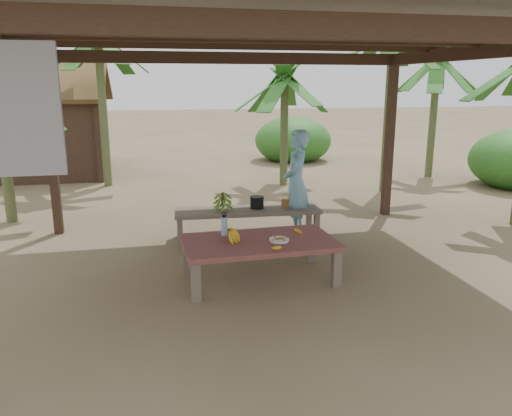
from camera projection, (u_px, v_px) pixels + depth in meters
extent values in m
plane|color=brown|center=(263.00, 271.00, 6.32)|extent=(80.00, 80.00, 0.00)
cube|color=black|center=(51.00, 148.00, 7.61)|extent=(0.13, 0.13, 2.70)
cube|color=black|center=(389.00, 140.00, 8.74)|extent=(0.13, 0.13, 2.70)
cube|color=black|center=(337.00, 27.00, 3.48)|extent=(5.80, 0.14, 0.18)
cube|color=black|center=(231.00, 58.00, 7.85)|extent=(5.80, 0.14, 0.18)
cube|color=black|center=(482.00, 52.00, 6.23)|extent=(0.14, 4.80, 0.18)
cube|color=slate|center=(264.00, 28.00, 5.61)|extent=(6.60, 5.60, 0.06)
cube|color=slate|center=(25.00, 110.00, 3.19)|extent=(0.45, 0.05, 0.85)
cube|color=brown|center=(196.00, 282.00, 5.42)|extent=(0.10, 0.10, 0.44)
cube|color=brown|center=(336.00, 268.00, 5.81)|extent=(0.10, 0.10, 0.44)
cube|color=brown|center=(187.00, 256.00, 6.21)|extent=(0.10, 0.10, 0.44)
cube|color=brown|center=(311.00, 246.00, 6.60)|extent=(0.10, 0.10, 0.44)
cube|color=maroon|center=(259.00, 243.00, 5.95)|extent=(1.83, 1.06, 0.06)
cube|color=brown|center=(180.00, 232.00, 7.28)|extent=(0.08, 0.08, 0.40)
cube|color=brown|center=(317.00, 226.00, 7.59)|extent=(0.08, 0.08, 0.40)
cube|color=brown|center=(180.00, 224.00, 7.72)|extent=(0.08, 0.08, 0.40)
cube|color=brown|center=(309.00, 218.00, 8.03)|extent=(0.08, 0.08, 0.40)
cube|color=brown|center=(248.00, 211.00, 7.60)|extent=(2.23, 0.72, 0.05)
cylinder|color=white|center=(279.00, 241.00, 5.89)|extent=(0.22, 0.22, 0.01)
cylinder|color=white|center=(279.00, 240.00, 5.88)|extent=(0.24, 0.24, 0.02)
cube|color=brown|center=(279.00, 239.00, 5.88)|extent=(0.13, 0.10, 0.02)
ellipsoid|color=gold|center=(277.00, 248.00, 5.59)|extent=(0.15, 0.11, 0.04)
ellipsoid|color=gold|center=(298.00, 231.00, 6.22)|extent=(0.11, 0.16, 0.04)
cylinder|color=#3C85BB|center=(224.00, 226.00, 6.11)|extent=(0.08, 0.08, 0.23)
cylinder|color=black|center=(224.00, 216.00, 6.08)|extent=(0.06, 0.06, 0.03)
torus|color=black|center=(224.00, 214.00, 6.07)|extent=(0.05, 0.01, 0.05)
cylinder|color=black|center=(257.00, 203.00, 7.64)|extent=(0.21, 0.21, 0.17)
imported|color=#6AA9C9|center=(296.00, 183.00, 7.70)|extent=(0.61, 0.71, 1.64)
cube|color=black|center=(22.00, 136.00, 12.75)|extent=(4.00, 3.00, 2.00)
cube|color=brown|center=(7.00, 82.00, 11.62)|extent=(4.40, 1.73, 1.00)
cube|color=brown|center=(24.00, 82.00, 13.23)|extent=(4.40, 1.73, 1.00)
cylinder|color=#596638|center=(388.00, 112.00, 10.62)|extent=(0.18, 0.18, 3.42)
cylinder|color=#596638|center=(284.00, 131.00, 11.40)|extent=(0.18, 0.18, 2.49)
cylinder|color=#596638|center=(103.00, 112.00, 11.18)|extent=(0.18, 0.18, 3.37)
cylinder|color=#596638|center=(4.00, 150.00, 8.29)|extent=(0.18, 0.18, 2.46)
cylinder|color=#596638|center=(433.00, 119.00, 12.39)|extent=(0.18, 0.18, 2.90)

